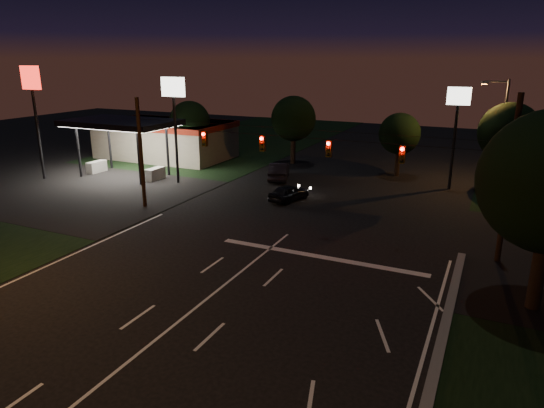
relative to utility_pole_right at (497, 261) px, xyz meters
The scene contains 17 objects.
ground 19.21m from the utility_pole_right, 128.66° to the right, with size 140.00×140.00×0.00m, color black.
cross_street_left 32.02m from the utility_pole_right, behind, with size 20.00×16.00×0.02m, color black.
stop_bar 9.66m from the utility_pole_right, 158.75° to the right, with size 12.00×0.50×0.01m, color silver.
utility_pole_right is the anchor object (origin of this frame).
utility_pole_left 24.00m from the utility_pole_right, behind, with size 0.28×0.28×8.00m, color black.
signal_span 13.20m from the utility_pole_right, behind, with size 24.00×0.40×1.56m.
gas_station 37.27m from the utility_pole_right, 155.56° to the left, with size 14.20×16.10×5.25m.
pole_sign_left_near 27.82m from the utility_pole_right, 164.93° to the left, with size 2.20×0.30×9.10m.
pole_sign_left_far 38.87m from the utility_pole_right, behind, with size 2.00×0.30×10.00m.
pole_sign_right 16.73m from the utility_pole_right, 104.93° to the left, with size 1.80×0.30×8.40m.
street_light_right_far 17.81m from the utility_pole_right, 92.57° to the left, with size 2.20×0.35×9.00m.
tree_far_a 33.84m from the utility_pole_right, 153.24° to the left, with size 4.20×4.20×6.42m.
tree_far_b 28.04m from the utility_pole_right, 136.25° to the left, with size 4.60×4.60×6.98m.
tree_far_c 20.58m from the utility_pole_right, 116.39° to the left, with size 3.80×3.80×5.86m.
tree_far_d 16.84m from the utility_pole_right, 89.92° to the left, with size 4.80×4.80×7.30m.
car_oncoming_a 16.11m from the utility_pole_right, 158.05° to the left, with size 1.50×3.74×1.27m, color black.
car_oncoming_b 22.08m from the utility_pole_right, 146.89° to the left, with size 1.60×4.59×1.51m, color black.
Camera 1 is at (11.20, -12.27, 10.60)m, focal length 32.00 mm.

